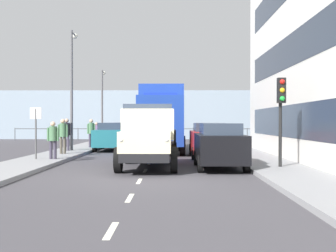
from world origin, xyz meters
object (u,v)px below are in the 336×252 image
at_px(car_black_kerbside_near, 219,145).
at_px(pedestrian_couple_b, 67,132).
at_px(lorry_cargo_blue, 162,117).
at_px(pedestrian_near_railing, 63,133).
at_px(lamp_post_promenade, 72,80).
at_px(car_silver_oppositeside_2, 132,131).
at_px(traffic_light_near, 281,102).
at_px(street_sign, 36,124).
at_px(pedestrian_in_dark_coat, 96,132).
at_px(truck_vintage_cream, 148,138).
at_px(lamp_post_far, 102,99).
at_px(pedestrian_by_lamp, 91,131).
at_px(car_teal_oppositeside_0, 112,136).
at_px(pedestrian_with_bag, 53,137).
at_px(car_maroon_oppositeside_1, 125,133).
at_px(car_red_kerbside_1, 208,139).

bearing_deg(car_black_kerbside_near, pedestrian_couple_b, -44.35).
distance_m(lorry_cargo_blue, pedestrian_near_railing, 6.16).
bearing_deg(lamp_post_promenade, car_silver_oppositeside_2, -98.21).
xyz_separation_m(car_silver_oppositeside_2, lamp_post_promenade, (2.05, 14.18, 3.31)).
xyz_separation_m(traffic_light_near, street_sign, (9.88, -3.06, -0.79)).
bearing_deg(traffic_light_near, pedestrian_in_dark_coat, -55.71).
height_order(lorry_cargo_blue, car_black_kerbside_near, lorry_cargo_blue).
xyz_separation_m(truck_vintage_cream, lorry_cargo_blue, (-0.28, -8.92, 0.90)).
distance_m(pedestrian_couple_b, lamp_post_far, 11.50).
distance_m(car_black_kerbside_near, lamp_post_promenade, 11.58).
height_order(lorry_cargo_blue, pedestrian_by_lamp, lorry_cargo_blue).
xyz_separation_m(pedestrian_near_railing, pedestrian_couple_b, (0.39, -2.25, 0.03)).
xyz_separation_m(car_black_kerbside_near, lamp_post_promenade, (7.56, -8.11, 3.32)).
height_order(car_black_kerbside_near, pedestrian_in_dark_coat, pedestrian_in_dark_coat).
xyz_separation_m(car_teal_oppositeside_0, lamp_post_far, (2.13, -8.85, 2.82)).
bearing_deg(pedestrian_couple_b, traffic_light_near, 139.92).
height_order(car_teal_oppositeside_0, car_silver_oppositeside_2, same).
xyz_separation_m(truck_vintage_cream, car_teal_oppositeside_0, (2.83, -10.00, -0.28)).
height_order(truck_vintage_cream, pedestrian_near_railing, truck_vintage_cream).
bearing_deg(car_black_kerbside_near, pedestrian_with_bag, -18.35).
xyz_separation_m(car_maroon_oppositeside_1, lamp_post_promenade, (2.05, 8.64, 3.32)).
xyz_separation_m(pedestrian_in_dark_coat, traffic_light_near, (-9.16, 13.43, 1.39)).
bearing_deg(pedestrian_in_dark_coat, car_teal_oppositeside_0, 118.85).
distance_m(car_red_kerbside_1, car_silver_oppositeside_2, 18.22).
relative_size(pedestrian_couple_b, street_sign, 0.81).
relative_size(car_red_kerbside_1, traffic_light_near, 1.40).
bearing_deg(lamp_post_promenade, traffic_light_near, 137.62).
height_order(traffic_light_near, street_sign, traffic_light_near).
relative_size(car_black_kerbside_near, pedestrian_by_lamp, 2.25).
relative_size(pedestrian_in_dark_coat, lamp_post_promenade, 0.23).
bearing_deg(lamp_post_far, pedestrian_by_lamp, 94.86).
xyz_separation_m(car_teal_oppositeside_0, street_sign, (2.23, 7.63, 0.79)).
bearing_deg(car_red_kerbside_1, car_black_kerbside_near, 90.00).
relative_size(car_teal_oppositeside_0, pedestrian_in_dark_coat, 2.85).
distance_m(lorry_cargo_blue, car_silver_oppositeside_2, 13.83).
height_order(pedestrian_by_lamp, lamp_post_promenade, lamp_post_promenade).
bearing_deg(lamp_post_promenade, lorry_cargo_blue, -171.60).
xyz_separation_m(pedestrian_near_railing, street_sign, (0.38, 3.00, 0.48)).
bearing_deg(car_silver_oppositeside_2, lamp_post_far, 58.54).
bearing_deg(pedestrian_with_bag, car_silver_oppositeside_2, -94.23).
xyz_separation_m(pedestrian_with_bag, pedestrian_couple_b, (0.76, -5.26, 0.11)).
distance_m(truck_vintage_cream, car_silver_oppositeside_2, 22.52).
bearing_deg(lorry_cargo_blue, car_teal_oppositeside_0, -19.17).
xyz_separation_m(car_silver_oppositeside_2, pedestrian_near_railing, (1.85, 16.97, 0.30)).
relative_size(car_teal_oppositeside_0, lamp_post_far, 0.77).
relative_size(pedestrian_near_railing, pedestrian_in_dark_coat, 1.11).
xyz_separation_m(car_maroon_oppositeside_1, lamp_post_far, (2.13, -2.05, 2.82)).
bearing_deg(car_silver_oppositeside_2, car_red_kerbside_1, 107.62).
bearing_deg(lamp_post_far, pedestrian_near_railing, 91.20).
bearing_deg(pedestrian_with_bag, pedestrian_couple_b, -81.79).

